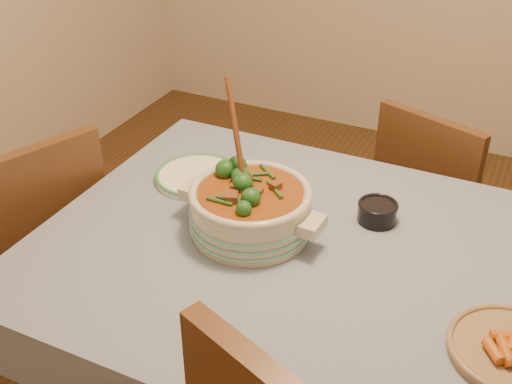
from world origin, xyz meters
TOP-DOWN VIEW (x-y plane):
  - dining_table at (0.00, 0.00)m, footprint 1.68×1.08m
  - stew_casserole at (-0.31, 0.02)m, footprint 0.41×0.33m
  - white_plate at (-0.57, 0.20)m, footprint 0.28×0.28m
  - condiment_bowl at (-0.02, 0.21)m, footprint 0.12×0.12m
  - fried_plate at (0.38, -0.15)m, footprint 0.31×0.31m
  - chair_far at (0.04, 0.84)m, footprint 0.51×0.51m
  - chair_left at (-1.06, -0.04)m, footprint 0.55×0.55m

SIDE VIEW (x-z plane):
  - chair_far at x=0.04m, z-range 0.06..0.91m
  - chair_left at x=-1.06m, z-range 0.06..0.97m
  - dining_table at x=0.00m, z-range 0.29..1.04m
  - white_plate at x=-0.57m, z-range 0.76..0.78m
  - fried_plate at x=0.38m, z-range 0.75..0.80m
  - condiment_bowl at x=-0.02m, z-range 0.76..0.82m
  - stew_casserole at x=-0.31m, z-range 0.65..1.03m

